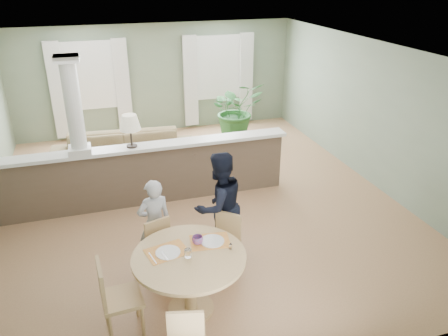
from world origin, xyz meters
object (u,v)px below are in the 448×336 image
object	(u,v)px
dining_table	(190,267)
chair_far_boy	(162,248)
chair_far_man	(225,241)
chair_side	(115,296)
sofa	(124,157)
houseplant	(236,110)
chair_near	(187,334)
man_person	(219,206)
child_person	(155,223)

from	to	relation	value
dining_table	chair_far_boy	bearing A→B (deg)	106.40
chair_far_man	chair_side	distance (m)	1.71
sofa	houseplant	xyz separation A→B (m)	(2.89, 1.51, 0.29)
sofa	dining_table	distance (m)	4.16
houseplant	dining_table	distance (m)	6.17
chair_near	chair_side	bearing A→B (deg)	-33.53
chair_near	man_person	bearing A→B (deg)	-102.07
houseplant	dining_table	bearing A→B (deg)	-113.85
sofa	chair_near	distance (m)	4.98
dining_table	chair_near	distance (m)	0.90
chair_side	child_person	world-z (taller)	child_person
dining_table	chair_side	distance (m)	0.91
man_person	houseplant	bearing A→B (deg)	-130.64
houseplant	child_person	bearing A→B (deg)	-121.08
chair_side	chair_near	bearing A→B (deg)	-141.46
sofa	houseplant	world-z (taller)	houseplant
chair_near	chair_side	size ratio (longest dim) A/B	0.87
sofa	chair_far_man	world-z (taller)	chair_far_man
sofa	chair_side	distance (m)	4.29
sofa	man_person	xyz separation A→B (m)	(1.07, -3.11, 0.39)
chair_far_man	child_person	size ratio (longest dim) A/B	0.66
houseplant	chair_side	distance (m)	6.69
chair_far_man	chair_near	xyz separation A→B (m)	(-0.88, -1.47, -0.00)
houseplant	man_person	world-z (taller)	man_person
houseplant	chair_far_man	bearing A→B (deg)	-110.29
sofa	chair_side	bearing A→B (deg)	-91.44
dining_table	chair_far_boy	xyz separation A→B (m)	(-0.21, 0.72, -0.18)
chair_far_man	chair_side	bearing A→B (deg)	-112.15
chair_near	dining_table	bearing A→B (deg)	-91.62
dining_table	man_person	distance (m)	1.23
chair_far_man	chair_near	world-z (taller)	chair_far_man
dining_table	chair_near	size ratio (longest dim) A/B	1.57
chair_far_man	chair_near	size ratio (longest dim) A/B	1.01
dining_table	sofa	bearing A→B (deg)	95.41
chair_near	chair_far_man	bearing A→B (deg)	-106.80
houseplant	chair_far_man	world-z (taller)	houseplant
chair_far_man	child_person	bearing A→B (deg)	-166.12
houseplant	chair_near	world-z (taller)	houseplant
houseplant	dining_table	world-z (taller)	houseplant
chair_far_boy	houseplant	bearing A→B (deg)	43.31
dining_table	chair_near	bearing A→B (deg)	-105.56
houseplant	chair_far_boy	size ratio (longest dim) A/B	1.64
chair_far_boy	chair_near	world-z (taller)	chair_near
houseplant	sofa	bearing A→B (deg)	-152.35
houseplant	chair_near	size ratio (longest dim) A/B	1.64
chair_far_boy	chair_far_man	bearing A→B (deg)	-24.27
chair_near	chair_side	xyz separation A→B (m)	(-0.66, 0.72, 0.07)
chair_far_man	man_person	distance (m)	0.52
sofa	chair_far_man	xyz separation A→B (m)	(1.03, -3.50, 0.06)
dining_table	chair_side	size ratio (longest dim) A/B	1.37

